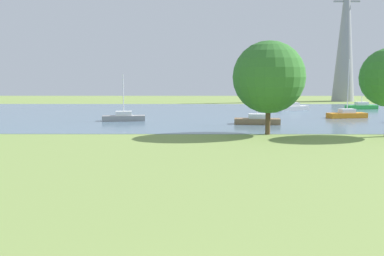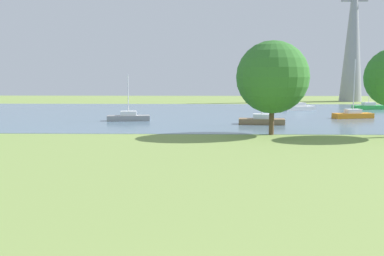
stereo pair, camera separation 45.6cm
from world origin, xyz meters
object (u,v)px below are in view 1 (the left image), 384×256
at_px(sailboat_white, 293,107).
at_px(tree_mid_shore, 269,77).
at_px(electricity_pylon, 346,30).
at_px(sailboat_gray, 124,117).
at_px(sailboat_orange, 347,114).
at_px(sailboat_brown, 257,120).
at_px(sailboat_green, 361,106).

relative_size(sailboat_white, tree_mid_shore, 0.93).
bearing_deg(tree_mid_shore, electricity_pylon, 64.50).
height_order(sailboat_white, tree_mid_shore, tree_mid_shore).
xyz_separation_m(sailboat_gray, sailboat_orange, (26.73, 3.66, 0.02)).
relative_size(sailboat_brown, tree_mid_shore, 0.64).
bearing_deg(tree_mid_shore, sailboat_white, 72.70).
xyz_separation_m(sailboat_brown, sailboat_orange, (11.99, 6.95, 0.02)).
bearing_deg(sailboat_green, sailboat_orange, -117.31).
relative_size(sailboat_brown, electricity_pylon, 0.18).
relative_size(sailboat_green, electricity_pylon, 0.23).
bearing_deg(sailboat_white, tree_mid_shore, -107.30).
relative_size(sailboat_white, electricity_pylon, 0.27).
bearing_deg(sailboat_green, electricity_pylon, 78.45).
distance_m(tree_mid_shore, electricity_pylon, 55.54).
bearing_deg(sailboat_gray, sailboat_green, 27.30).
height_order(sailboat_brown, sailboat_orange, sailboat_orange).
distance_m(sailboat_brown, sailboat_orange, 13.85).
height_order(sailboat_green, tree_mid_shore, tree_mid_shore).
height_order(sailboat_brown, electricity_pylon, electricity_pylon).
distance_m(sailboat_green, sailboat_orange, 15.54).
bearing_deg(sailboat_gray, sailboat_white, 34.26).
bearing_deg(sailboat_orange, sailboat_gray, -172.20).
relative_size(sailboat_green, sailboat_white, 0.86).
bearing_deg(sailboat_orange, tree_mid_shore, -129.56).
distance_m(sailboat_white, electricity_pylon, 30.69).
distance_m(sailboat_brown, tree_mid_shore, 9.04).
bearing_deg(sailboat_brown, sailboat_orange, 30.09).
bearing_deg(tree_mid_shore, sailboat_gray, 142.69).
xyz_separation_m(sailboat_orange, tree_mid_shore, (-12.18, -14.74, 4.55)).
relative_size(sailboat_orange, tree_mid_shore, 0.87).
xyz_separation_m(sailboat_brown, tree_mid_shore, (-0.19, -7.80, 4.57)).
xyz_separation_m(sailboat_white, sailboat_brown, (-8.10, -18.85, -0.03)).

